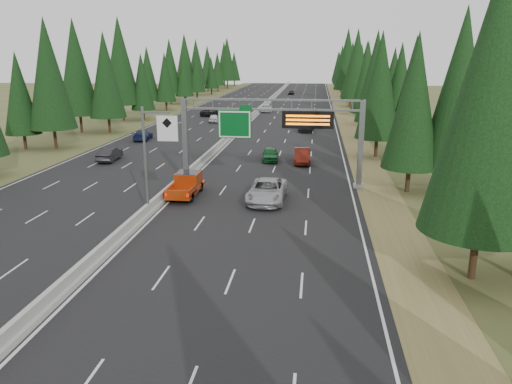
# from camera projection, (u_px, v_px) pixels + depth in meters

# --- Properties ---
(road) EXTENTS (32.00, 260.00, 0.08)m
(road) POSITION_uv_depth(u_px,v_px,m) (248.00, 122.00, 89.91)
(road) COLOR black
(road) RESTS_ON ground
(shoulder_right) EXTENTS (3.60, 260.00, 0.06)m
(shoulder_right) POSITION_uv_depth(u_px,v_px,m) (348.00, 123.00, 87.85)
(shoulder_right) COLOR olive
(shoulder_right) RESTS_ON ground
(shoulder_left) EXTENTS (3.60, 260.00, 0.06)m
(shoulder_left) POSITION_uv_depth(u_px,v_px,m) (153.00, 120.00, 91.97)
(shoulder_left) COLOR #454F25
(shoulder_left) RESTS_ON ground
(median_barrier) EXTENTS (0.70, 260.00, 0.85)m
(median_barrier) POSITION_uv_depth(u_px,v_px,m) (248.00, 120.00, 89.81)
(median_barrier) COLOR gray
(median_barrier) RESTS_ON road
(sign_gantry) EXTENTS (16.75, 0.98, 7.80)m
(sign_gantry) POSITION_uv_depth(u_px,v_px,m) (278.00, 129.00, 44.29)
(sign_gantry) COLOR slate
(sign_gantry) RESTS_ON road
(hov_sign_pole) EXTENTS (2.80, 0.50, 8.00)m
(hov_sign_pole) POSITION_uv_depth(u_px,v_px,m) (152.00, 154.00, 35.91)
(hov_sign_pole) COLOR slate
(hov_sign_pole) RESTS_ON road
(tree_row_right) EXTENTS (11.79, 242.91, 18.75)m
(tree_row_right) POSITION_uv_depth(u_px,v_px,m) (385.00, 73.00, 72.33)
(tree_row_right) COLOR black
(tree_row_right) RESTS_ON ground
(tree_row_left) EXTENTS (11.69, 239.80, 18.72)m
(tree_row_left) POSITION_uv_depth(u_px,v_px,m) (88.00, 71.00, 75.66)
(tree_row_left) COLOR black
(tree_row_left) RESTS_ON ground
(silver_minivan) EXTENTS (3.12, 6.41, 1.76)m
(silver_minivan) POSITION_uv_depth(u_px,v_px,m) (267.00, 191.00, 40.48)
(silver_minivan) COLOR #A7A7AC
(silver_minivan) RESTS_ON road
(red_pickup) EXTENTS (2.05, 5.73, 1.87)m
(red_pickup) POSITION_uv_depth(u_px,v_px,m) (187.00, 183.00, 42.36)
(red_pickup) COLOR black
(red_pickup) RESTS_ON road
(car_ahead_green) EXTENTS (2.08, 4.43, 1.47)m
(car_ahead_green) POSITION_uv_depth(u_px,v_px,m) (270.00, 154.00, 56.23)
(car_ahead_green) COLOR #166028
(car_ahead_green) RESTS_ON road
(car_ahead_dkred) EXTENTS (1.89, 5.01, 1.63)m
(car_ahead_dkred) POSITION_uv_depth(u_px,v_px,m) (302.00, 156.00, 54.91)
(car_ahead_dkred) COLOR #55140C
(car_ahead_dkred) RESTS_ON road
(car_ahead_dkgrey) EXTENTS (2.57, 5.72, 1.63)m
(car_ahead_dkgrey) POSITION_uv_depth(u_px,v_px,m) (306.00, 126.00, 78.40)
(car_ahead_dkgrey) COLOR black
(car_ahead_dkgrey) RESTS_ON road
(car_ahead_white) EXTENTS (2.75, 5.37, 1.45)m
(car_ahead_white) POSITION_uv_depth(u_px,v_px,m) (266.00, 108.00, 105.06)
(car_ahead_white) COLOR white
(car_ahead_white) RESTS_ON road
(car_ahead_far) EXTENTS (1.89, 4.02, 1.33)m
(car_ahead_far) POSITION_uv_depth(u_px,v_px,m) (291.00, 92.00, 151.81)
(car_ahead_far) COLOR black
(car_ahead_far) RESTS_ON road
(car_onc_near) EXTENTS (1.93, 4.78, 1.54)m
(car_onc_near) POSITION_uv_depth(u_px,v_px,m) (110.00, 154.00, 56.08)
(car_onc_near) COLOR black
(car_onc_near) RESTS_ON road
(car_onc_blue) EXTENTS (2.42, 5.02, 1.41)m
(car_onc_blue) POSITION_uv_depth(u_px,v_px,m) (143.00, 135.00, 69.97)
(car_onc_blue) COLOR #172051
(car_onc_blue) RESTS_ON road
(car_onc_white) EXTENTS (2.01, 4.25, 1.40)m
(car_onc_white) POSITION_uv_depth(u_px,v_px,m) (214.00, 118.00, 88.80)
(car_onc_white) COLOR silver
(car_onc_white) RESTS_ON road
(car_onc_far) EXTENTS (3.02, 5.75, 1.54)m
(car_onc_far) POSITION_uv_depth(u_px,v_px,m) (210.00, 112.00, 98.51)
(car_onc_far) COLOR black
(car_onc_far) RESTS_ON road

